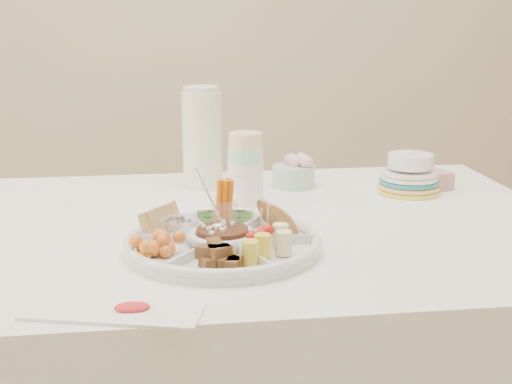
{
  "coord_description": "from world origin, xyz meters",
  "views": [
    {
      "loc": [
        -0.15,
        -1.5,
        1.22
      ],
      "look_at": [
        0.04,
        -0.08,
        0.85
      ],
      "focal_mm": 50.0,
      "sensor_mm": 36.0,
      "label": 1
    }
  ],
  "objects": [
    {
      "name": "party_tray",
      "position": [
        -0.04,
        -0.18,
        0.78
      ],
      "size": [
        0.43,
        0.43,
        0.04
      ],
      "primitive_type": "cylinder",
      "rotation": [
        0.0,
        0.0,
        -0.13
      ],
      "color": "silver",
      "rests_on": "dining_table"
    },
    {
      "name": "bean_dip",
      "position": [
        -0.04,
        -0.18,
        0.79
      ],
      "size": [
        0.11,
        0.11,
        0.04
      ],
      "primitive_type": "cylinder",
      "rotation": [
        0.0,
        0.0,
        -0.13
      ],
      "color": "#4B2617",
      "rests_on": "party_tray"
    },
    {
      "name": "flower_bowl",
      "position": [
        0.2,
        0.31,
        0.8
      ],
      "size": [
        0.11,
        0.11,
        0.09
      ],
      "primitive_type": "cylinder",
      "rotation": [
        0.0,
        0.0,
        0.01
      ],
      "color": "silver",
      "rests_on": "dining_table"
    },
    {
      "name": "granola_chunks",
      "position": [
        -0.05,
        -0.31,
        0.79
      ],
      "size": [
        0.12,
        0.12,
        0.05
      ],
      "primitive_type": null,
      "rotation": [
        0.0,
        0.0,
        -0.13
      ],
      "color": "brown",
      "rests_on": "party_tray"
    },
    {
      "name": "napkin_stack",
      "position": [
        0.52,
        0.25,
        0.78
      ],
      "size": [
        0.17,
        0.15,
        0.05
      ],
      "primitive_type": "cube",
      "rotation": [
        0.0,
        0.0,
        0.25
      ],
      "color": "#C8848F",
      "rests_on": "dining_table"
    },
    {
      "name": "banana_tomato",
      "position": [
        0.07,
        -0.26,
        0.82
      ],
      "size": [
        0.11,
        0.11,
        0.08
      ],
      "primitive_type": null,
      "rotation": [
        0.0,
        0.0,
        -0.13
      ],
      "color": "#EAC66C",
      "rests_on": "party_tray"
    },
    {
      "name": "placemat",
      "position": [
        -0.23,
        -0.45,
        0.76
      ],
      "size": [
        0.29,
        0.16,
        0.01
      ],
      "primitive_type": "cube",
      "rotation": [
        0.0,
        0.0,
        -0.27
      ],
      "color": "white",
      "rests_on": "dining_table"
    },
    {
      "name": "plate_stack",
      "position": [
        0.48,
        0.21,
        0.81
      ],
      "size": [
        0.21,
        0.21,
        0.1
      ],
      "primitive_type": "cylinder",
      "rotation": [
        0.0,
        0.0,
        0.34
      ],
      "color": "gold",
      "rests_on": "dining_table"
    },
    {
      "name": "pita_raisins",
      "position": [
        -0.14,
        -0.1,
        0.8
      ],
      "size": [
        0.13,
        0.13,
        0.06
      ],
      "primitive_type": null,
      "rotation": [
        0.0,
        0.0,
        -0.13
      ],
      "color": "tan",
      "rests_on": "party_tray"
    },
    {
      "name": "dining_table",
      "position": [
        0.0,
        0.0,
        0.38
      ],
      "size": [
        1.52,
        1.02,
        0.76
      ],
      "primitive_type": "cube",
      "color": "white",
      "rests_on": "floor"
    },
    {
      "name": "tortillas",
      "position": [
        0.08,
        -0.13,
        0.8
      ],
      "size": [
        0.1,
        0.1,
        0.05
      ],
      "primitive_type": null,
      "rotation": [
        0.0,
        0.0,
        -0.13
      ],
      "color": "olive",
      "rests_on": "party_tray"
    },
    {
      "name": "thermos",
      "position": [
        -0.04,
        0.34,
        0.89
      ],
      "size": [
        0.13,
        0.13,
        0.27
      ],
      "primitive_type": "cylinder",
      "rotation": [
        0.0,
        0.0,
        0.28
      ],
      "color": "white",
      "rests_on": "dining_table"
    },
    {
      "name": "cup_stack",
      "position": [
        0.05,
        0.16,
        0.88
      ],
      "size": [
        0.11,
        0.11,
        0.24
      ],
      "primitive_type": "cylinder",
      "rotation": [
        0.0,
        0.0,
        0.37
      ],
      "color": "silver",
      "rests_on": "dining_table"
    },
    {
      "name": "cherries",
      "position": [
        -0.16,
        -0.23,
        0.79
      ],
      "size": [
        0.12,
        0.12,
        0.04
      ],
      "primitive_type": null,
      "rotation": [
        0.0,
        0.0,
        -0.13
      ],
      "color": "orange",
      "rests_on": "party_tray"
    },
    {
      "name": "carrot_cucumber",
      "position": [
        -0.02,
        -0.05,
        0.82
      ],
      "size": [
        0.12,
        0.12,
        0.1
      ],
      "primitive_type": null,
      "rotation": [
        0.0,
        0.0,
        -0.13
      ],
      "color": "orange",
      "rests_on": "party_tray"
    }
  ]
}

